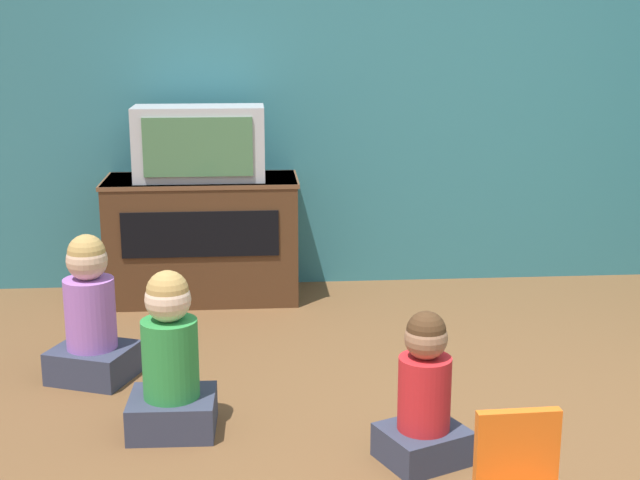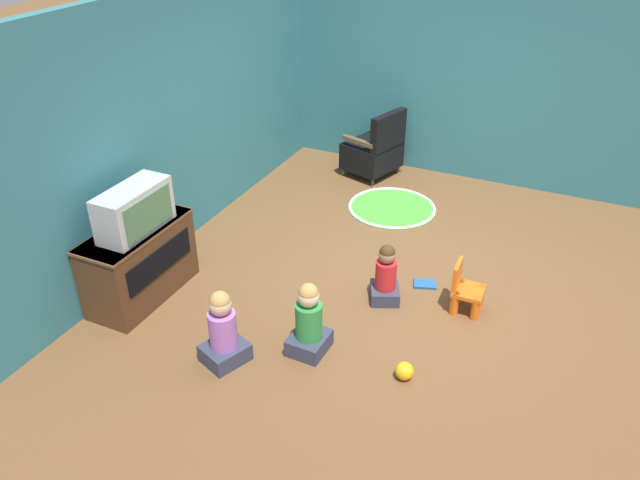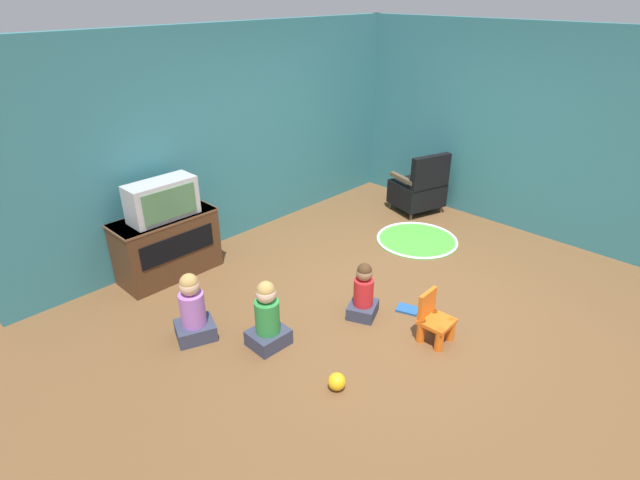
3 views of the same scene
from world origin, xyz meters
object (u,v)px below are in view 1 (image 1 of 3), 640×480
object	(u,v)px
tv_cabinet	(203,237)
child_watching_left	(91,317)
television	(199,143)
child_watching_right	(424,397)
child_watching_center	(171,363)

from	to	relation	value
tv_cabinet	child_watching_left	xyz separation A→B (m)	(-0.45, -1.18, -0.08)
television	child_watching_right	size ratio (longest dim) A/B	1.25
child_watching_center	child_watching_right	xyz separation A→B (m)	(0.94, -0.32, -0.03)
child_watching_center	tv_cabinet	bearing A→B (deg)	90.04
child_watching_left	child_watching_right	world-z (taller)	child_watching_left
tv_cabinet	child_watching_left	size ratio (longest dim) A/B	1.63
television	child_watching_left	bearing A→B (deg)	-111.46
tv_cabinet	child_watching_center	bearing A→B (deg)	-91.43
tv_cabinet	child_watching_left	bearing A→B (deg)	-110.66
child_watching_left	child_watching_center	size ratio (longest dim) A/B	1.02
child_watching_left	tv_cabinet	bearing A→B (deg)	90.71
child_watching_left	child_watching_right	distance (m)	1.61
child_watching_left	child_watching_center	world-z (taller)	child_watching_left
tv_cabinet	child_watching_right	xyz separation A→B (m)	(0.90, -2.07, -0.12)
child_watching_left	child_watching_right	xyz separation A→B (m)	(1.34, -0.88, -0.04)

